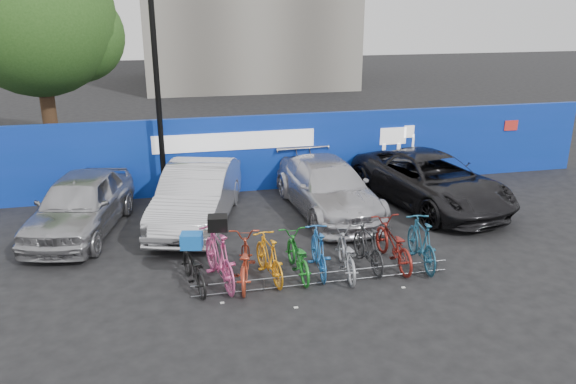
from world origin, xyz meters
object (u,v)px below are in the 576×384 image
object	(u,v)px
car_1	(197,195)
bike_7	(368,246)
bike_6	(346,254)
car_3	(431,180)
bike_2	(244,261)
car_2	(328,187)
tree	(44,22)
lamppost	(158,93)
bike_5	(319,251)
bike_3	(269,257)
bike_rack	(324,278)
bike_1	(219,256)
bike_4	(297,255)
bike_9	(422,242)
bike_8	(393,244)
car_0	(80,204)
bike_0	(193,267)

from	to	relation	value
car_1	bike_7	size ratio (longest dim) A/B	2.86
car_1	bike_6	world-z (taller)	car_1
car_3	bike_2	distance (m)	7.05
car_2	tree	bearing A→B (deg)	137.26
lamppost	bike_7	distance (m)	7.50
bike_5	bike_3	bearing A→B (deg)	8.31
bike_rack	car_2	world-z (taller)	car_2
bike_3	bike_7	bearing A→B (deg)	172.79
bike_1	bike_4	distance (m)	1.71
tree	lamppost	world-z (taller)	tree
bike_1	bike_6	bearing A→B (deg)	165.21
bike_6	bike_9	bearing A→B (deg)	-171.49
car_3	bike_7	size ratio (longest dim) A/B	3.24
bike_8	bike_rack	bearing A→B (deg)	17.16
bike_1	bike_9	world-z (taller)	bike_1
bike_2	bike_4	xyz separation A→B (m)	(1.19, 0.07, -0.04)
bike_6	car_2	bearing A→B (deg)	-93.50
bike_1	bike_5	bearing A→B (deg)	169.16
bike_3	bike_4	xyz separation A→B (m)	(0.64, 0.05, -0.04)
bike_rack	bike_8	distance (m)	1.93
bike_4	bike_7	bearing A→B (deg)	179.21
bike_7	bike_9	xyz separation A→B (m)	(1.22, -0.15, 0.05)
car_1	bike_4	bearing A→B (deg)	-45.81
lamppost	car_3	bearing A→B (deg)	-13.98
car_0	car_3	size ratio (longest dim) A/B	0.84
car_3	bike_3	xyz separation A→B (m)	(-5.50, -3.58, -0.26)
lamppost	car_1	xyz separation A→B (m)	(0.85, -1.85, -2.47)
lamppost	bike_5	distance (m)	6.88
bike_2	lamppost	bearing A→B (deg)	-64.03
bike_0	bike_rack	bearing A→B (deg)	157.52
lamppost	tree	bearing A→B (deg)	127.51
bike_1	lamppost	bearing A→B (deg)	-89.98
tree	car_2	distance (m)	11.21
bike_5	car_3	bearing A→B (deg)	-136.20
bike_4	bike_5	bearing A→B (deg)	-179.79
car_0	bike_8	distance (m)	7.97
bike_0	bike_3	world-z (taller)	bike_3
car_2	bike_9	size ratio (longest dim) A/B	2.69
car_2	bike_0	size ratio (longest dim) A/B	2.91
bike_3	car_1	bearing A→B (deg)	-79.65
bike_1	bike_4	xyz separation A→B (m)	(1.70, -0.01, -0.15)
bike_1	bike_2	xyz separation A→B (m)	(0.51, -0.08, -0.11)
lamppost	bike_4	xyz separation A→B (m)	(2.75, -5.43, -2.81)
car_2	bike_3	world-z (taller)	car_2
lamppost	bike_5	bearing A→B (deg)	-59.10
lamppost	bike_6	bearing A→B (deg)	-55.77
bike_7	bike_1	bearing A→B (deg)	-2.47
car_2	bike_8	bearing A→B (deg)	-86.84
bike_5	bike_8	size ratio (longest dim) A/B	0.88
bike_8	bike_9	xyz separation A→B (m)	(0.62, -0.16, 0.05)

